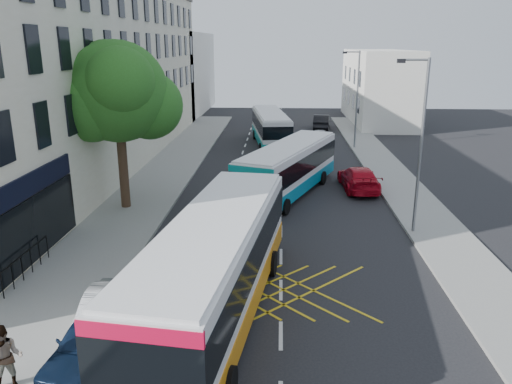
# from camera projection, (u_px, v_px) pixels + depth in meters

# --- Properties ---
(pavement_left) EXTENTS (5.00, 70.00, 0.15)m
(pavement_left) POSITION_uv_depth(u_px,v_px,m) (126.00, 207.00, 27.39)
(pavement_left) COLOR gray
(pavement_left) RESTS_ON ground
(pavement_right) EXTENTS (3.00, 70.00, 0.15)m
(pavement_right) POSITION_uv_depth(u_px,v_px,m) (421.00, 212.00, 26.64)
(pavement_right) COLOR gray
(pavement_right) RESTS_ON ground
(terrace_main) EXTENTS (8.30, 45.00, 13.50)m
(terrace_main) POSITION_uv_depth(u_px,v_px,m) (82.00, 73.00, 34.82)
(terrace_main) COLOR beige
(terrace_main) RESTS_ON ground
(terrace_far) EXTENTS (8.00, 20.00, 10.00)m
(terrace_far) POSITION_uv_depth(u_px,v_px,m) (174.00, 73.00, 64.51)
(terrace_far) COLOR silver
(terrace_far) RESTS_ON ground
(building_right) EXTENTS (6.00, 18.00, 8.00)m
(building_right) POSITION_uv_depth(u_px,v_px,m) (378.00, 86.00, 56.93)
(building_right) COLOR silver
(building_right) RESTS_ON ground
(street_tree) EXTENTS (6.30, 5.70, 8.80)m
(street_tree) POSITION_uv_depth(u_px,v_px,m) (117.00, 93.00, 25.58)
(street_tree) COLOR #382619
(street_tree) RESTS_ON pavement_left
(lamp_near) EXTENTS (1.45, 0.15, 8.00)m
(lamp_near) POSITION_uv_depth(u_px,v_px,m) (419.00, 138.00, 22.53)
(lamp_near) COLOR slate
(lamp_near) RESTS_ON pavement_right
(lamp_far) EXTENTS (1.45, 0.15, 8.00)m
(lamp_far) POSITION_uv_depth(u_px,v_px,m) (356.00, 95.00, 41.67)
(lamp_far) COLOR slate
(lamp_far) RESTS_ON pavement_right
(railings) EXTENTS (0.08, 5.60, 1.14)m
(railings) POSITION_uv_depth(u_px,v_px,m) (12.00, 275.00, 17.98)
(railings) COLOR black
(railings) RESTS_ON pavement_left
(bus_near) EXTENTS (4.37, 12.40, 3.42)m
(bus_near) POSITION_uv_depth(u_px,v_px,m) (215.00, 266.00, 16.18)
(bus_near) COLOR silver
(bus_near) RESTS_ON ground
(bus_mid) EXTENTS (6.31, 10.90, 3.02)m
(bus_mid) POSITION_uv_depth(u_px,v_px,m) (289.00, 169.00, 29.62)
(bus_mid) COLOR silver
(bus_mid) RESTS_ON ground
(bus_far) EXTENTS (3.82, 10.70, 2.94)m
(bus_far) POSITION_uv_depth(u_px,v_px,m) (271.00, 128.00, 44.18)
(bus_far) COLOR silver
(bus_far) RESTS_ON ground
(parked_car_blue) EXTENTS (2.14, 4.29, 1.40)m
(parked_car_blue) POSITION_uv_depth(u_px,v_px,m) (93.00, 340.00, 14.08)
(parked_car_blue) COLOR #0D1D37
(parked_car_blue) RESTS_ON ground
(parked_car_silver) EXTENTS (1.42, 3.78, 1.23)m
(parked_car_silver) POSITION_uv_depth(u_px,v_px,m) (105.00, 312.00, 15.71)
(parked_car_silver) COLOR #A0A3A7
(parked_car_silver) RESTS_ON ground
(red_hatchback) EXTENTS (2.28, 5.08, 1.44)m
(red_hatchback) POSITION_uv_depth(u_px,v_px,m) (359.00, 178.00, 30.82)
(red_hatchback) COLOR #B10718
(red_hatchback) RESTS_ON ground
(distant_car_grey) EXTENTS (2.76, 5.19, 1.39)m
(distant_car_grey) POSITION_uv_depth(u_px,v_px,m) (275.00, 118.00, 55.63)
(distant_car_grey) COLOR #43444B
(distant_car_grey) RESTS_ON ground
(distant_car_silver) EXTENTS (1.62, 3.56, 1.18)m
(distant_car_silver) POSITION_uv_depth(u_px,v_px,m) (320.00, 135.00, 45.86)
(distant_car_silver) COLOR #B2B5BB
(distant_car_silver) RESTS_ON ground
(distant_car_dark) EXTENTS (2.05, 4.68, 1.49)m
(distant_car_dark) POSITION_uv_depth(u_px,v_px,m) (321.00, 122.00, 52.86)
(distant_car_dark) COLOR black
(distant_car_dark) RESTS_ON ground
(pedestrian_near) EXTENTS (1.03, 0.89, 1.83)m
(pedestrian_near) POSITION_uv_depth(u_px,v_px,m) (5.00, 359.00, 12.63)
(pedestrian_near) COLOR gray
(pedestrian_near) RESTS_ON pavement_left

